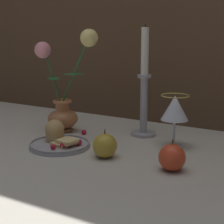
{
  "coord_description": "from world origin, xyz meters",
  "views": [
    {
      "loc": [
        0.55,
        -0.9,
        0.34
      ],
      "look_at": [
        0.02,
        0.01,
        0.1
      ],
      "focal_mm": 60.0,
      "sensor_mm": 36.0,
      "label": 1
    }
  ],
  "objects_px": {
    "vase": "(64,96)",
    "apple_beside_vase": "(105,146)",
    "candlestick": "(144,94)",
    "apple_near_glass": "(172,157)",
    "plate_with_pastries": "(59,140)",
    "wine_glass": "(175,110)"
  },
  "relations": [
    {
      "from": "vase",
      "to": "wine_glass",
      "type": "bearing_deg",
      "value": 4.57
    },
    {
      "from": "plate_with_pastries",
      "to": "apple_beside_vase",
      "type": "relative_size",
      "value": 2.26
    },
    {
      "from": "plate_with_pastries",
      "to": "apple_near_glass",
      "type": "distance_m",
      "value": 0.36
    },
    {
      "from": "apple_beside_vase",
      "to": "plate_with_pastries",
      "type": "bearing_deg",
      "value": 175.21
    },
    {
      "from": "vase",
      "to": "apple_beside_vase",
      "type": "xyz_separation_m",
      "value": [
        0.25,
        -0.15,
        -0.09
      ]
    },
    {
      "from": "candlestick",
      "to": "apple_beside_vase",
      "type": "bearing_deg",
      "value": -89.04
    },
    {
      "from": "plate_with_pastries",
      "to": "candlestick",
      "type": "height_order",
      "value": "candlestick"
    },
    {
      "from": "wine_glass",
      "to": "apple_near_glass",
      "type": "bearing_deg",
      "value": -70.13
    },
    {
      "from": "wine_glass",
      "to": "candlestick",
      "type": "xyz_separation_m",
      "value": [
        -0.13,
        0.06,
        0.03
      ]
    },
    {
      "from": "plate_with_pastries",
      "to": "apple_near_glass",
      "type": "bearing_deg",
      "value": -1.99
    },
    {
      "from": "plate_with_pastries",
      "to": "candlestick",
      "type": "relative_size",
      "value": 0.5
    },
    {
      "from": "vase",
      "to": "apple_beside_vase",
      "type": "bearing_deg",
      "value": -31.3
    },
    {
      "from": "apple_near_glass",
      "to": "vase",
      "type": "bearing_deg",
      "value": 161.05
    },
    {
      "from": "plate_with_pastries",
      "to": "apple_beside_vase",
      "type": "bearing_deg",
      "value": -4.79
    },
    {
      "from": "vase",
      "to": "apple_near_glass",
      "type": "bearing_deg",
      "value": -18.95
    },
    {
      "from": "wine_glass",
      "to": "apple_beside_vase",
      "type": "height_order",
      "value": "wine_glass"
    },
    {
      "from": "vase",
      "to": "apple_near_glass",
      "type": "distance_m",
      "value": 0.47
    },
    {
      "from": "vase",
      "to": "plate_with_pastries",
      "type": "xyz_separation_m",
      "value": [
        0.08,
        -0.14,
        -0.1
      ]
    },
    {
      "from": "candlestick",
      "to": "wine_glass",
      "type": "bearing_deg",
      "value": -26.34
    },
    {
      "from": "wine_glass",
      "to": "plate_with_pastries",
      "type": "bearing_deg",
      "value": -149.85
    },
    {
      "from": "wine_glass",
      "to": "apple_near_glass",
      "type": "xyz_separation_m",
      "value": [
        0.07,
        -0.18,
        -0.08
      ]
    },
    {
      "from": "plate_with_pastries",
      "to": "apple_near_glass",
      "type": "height_order",
      "value": "apple_near_glass"
    }
  ]
}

